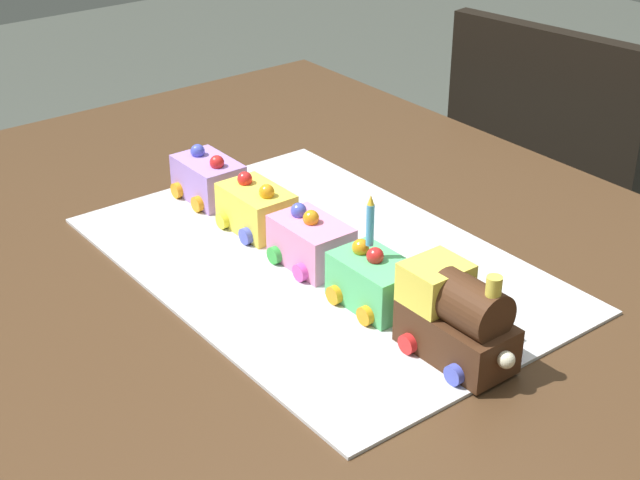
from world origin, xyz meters
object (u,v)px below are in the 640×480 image
dining_table (321,348)px  cake_locomotive (456,317)px  birthday_candle (370,221)px  chair (560,206)px  cake_car_gondola_lemon (256,209)px  cake_car_flatbed_lavender (208,179)px  cake_car_tanker_bubblegum (311,242)px  cake_car_caboose_mint_green (374,281)px

dining_table → cake_locomotive: (-0.22, -0.01, 0.16)m
cake_locomotive → birthday_candle: bearing=0.0°
chair → cake_car_gondola_lemon: (-0.14, 0.83, 0.30)m
dining_table → cake_car_flatbed_lavender: bearing=-1.1°
cake_locomotive → cake_car_tanker_bubblegum: bearing=-0.0°
dining_table → cake_car_tanker_bubblegum: size_ratio=14.00×
dining_table → chair: 0.89m
cake_car_tanker_bubblegum → cake_car_flatbed_lavender: size_ratio=1.00×
chair → cake_car_flatbed_lavender: chair is taller
chair → birthday_candle: size_ratio=13.95×
dining_table → chair: size_ratio=1.63×
cake_locomotive → cake_car_gondola_lemon: size_ratio=1.40×
cake_locomotive → cake_car_gondola_lemon: (0.36, -0.00, -0.02)m
cake_car_tanker_bubblegum → chair: bearing=-72.8°
cake_car_caboose_mint_green → cake_car_flatbed_lavender: 0.35m
chair → cake_car_caboose_mint_green: (-0.37, 0.83, 0.30)m
birthday_candle → cake_car_caboose_mint_green: bearing=-180.0°
cake_car_gondola_lemon → cake_locomotive: bearing=180.0°
dining_table → cake_car_flatbed_lavender: (0.26, -0.01, 0.14)m
cake_car_tanker_bubblegum → cake_car_flatbed_lavender: (0.24, 0.00, 0.00)m
cake_car_caboose_mint_green → cake_car_gondola_lemon: same height
dining_table → cake_locomotive: 0.27m
dining_table → cake_car_tanker_bubblegum: (0.03, -0.01, 0.14)m
chair → cake_locomotive: 1.02m
cake_car_caboose_mint_green → birthday_candle: birthday_candle is taller
cake_car_tanker_bubblegum → cake_locomotive: bearing=180.0°
birthday_candle → cake_locomotive: bearing=-180.0°
cake_car_flatbed_lavender → chair: bearing=-88.5°
cake_car_gondola_lemon → cake_car_flatbed_lavender: (0.12, 0.00, 0.00)m
cake_locomotive → cake_car_flatbed_lavender: 0.48m
cake_locomotive → cake_car_tanker_bubblegum: (0.25, -0.00, -0.02)m
cake_car_caboose_mint_green → cake_car_flatbed_lavender: (0.35, 0.00, 0.00)m
dining_table → cake_car_gondola_lemon: size_ratio=14.00×
birthday_candle → cake_car_flatbed_lavender: bearing=-0.0°
dining_table → cake_car_gondola_lemon: bearing=-2.1°
chair → cake_locomotive: (-0.50, 0.83, 0.32)m
chair → birthday_candle: (-0.37, 0.83, 0.37)m
cake_car_gondola_lemon → cake_car_flatbed_lavender: 0.12m
cake_locomotive → dining_table: bearing=1.3°
cake_car_gondola_lemon → chair: bearing=-80.5°
birthday_candle → chair: bearing=-66.2°
dining_table → chair: (0.28, -0.83, -0.16)m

